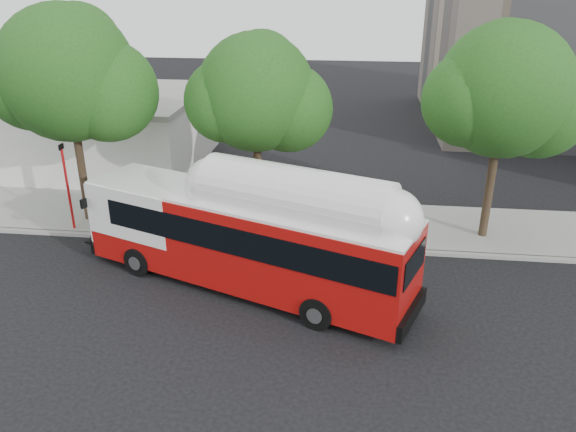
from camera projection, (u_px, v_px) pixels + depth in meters
name	position (u px, v px, depth m)	size (l,w,h in m)	color
ground	(259.00, 293.00, 20.43)	(120.00, 120.00, 0.00)	black
sidewalk	(282.00, 220.00, 26.33)	(60.00, 5.00, 0.15)	gray
curb_strip	(274.00, 244.00, 23.96)	(60.00, 0.30, 0.15)	gray
red_curb_segment	(205.00, 241.00, 24.28)	(10.00, 0.32, 0.16)	maroon
street_tree_left	(79.00, 79.00, 23.80)	(6.67, 5.80, 9.74)	#2D2116
street_tree_mid	(266.00, 97.00, 23.67)	(5.75, 5.00, 8.62)	#2D2116
street_tree_right	(515.00, 96.00, 22.25)	(6.21, 5.40, 9.18)	#2D2116
low_commercial_bldg	(68.00, 128.00, 33.86)	(16.20, 10.20, 4.25)	silver
transit_bus	(246.00, 241.00, 20.21)	(13.37, 7.03, 3.97)	#A50D0B
signal_pole	(68.00, 188.00, 24.56)	(0.12, 0.39, 4.07)	red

